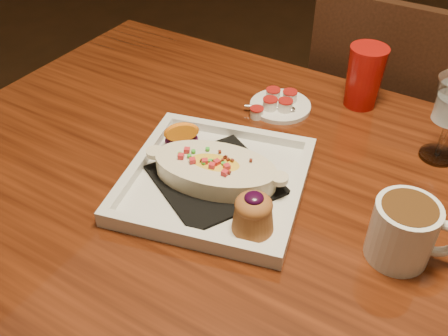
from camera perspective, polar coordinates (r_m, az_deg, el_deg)
The scene contains 7 objects.
table at distance 0.94m, azimuth 8.00°, elevation -8.32°, with size 1.50×0.90×0.75m.
chair_far at distance 1.50m, azimuth 17.75°, elevation 3.64°, with size 0.42×0.42×0.93m.
plate at distance 0.87m, azimuth -0.73°, elevation -1.15°, with size 0.37×0.37×0.08m.
coffee_mug at distance 0.79m, azimuth 20.02°, elevation -6.67°, with size 0.13×0.10×0.10m.
saucer at distance 1.10m, azimuth 6.33°, elevation 7.29°, with size 0.13×0.13×0.09m.
creamer_loose at distance 1.06m, azimuth 3.76°, elevation 6.35°, with size 0.03×0.03×0.02m.
red_tumbler at distance 1.12m, azimuth 15.75°, elevation 9.99°, with size 0.08×0.08×0.14m, color #9D0F0B.
Camera 1 is at (0.21, -0.60, 1.35)m, focal length 40.00 mm.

